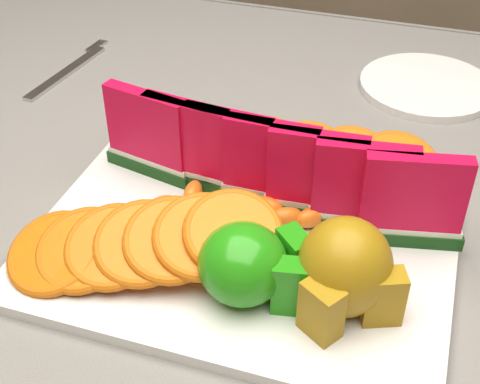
# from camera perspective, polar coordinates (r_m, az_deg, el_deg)

# --- Properties ---
(table) EXTENTS (1.40, 0.90, 0.75)m
(table) POSITION_cam_1_polar(r_m,az_deg,el_deg) (0.80, -4.49, -5.41)
(table) COLOR #46331E
(table) RESTS_ON ground
(tablecloth) EXTENTS (1.53, 1.03, 0.20)m
(tablecloth) POSITION_cam_1_polar(r_m,az_deg,el_deg) (0.76, -4.71, -1.97)
(tablecloth) COLOR slate
(tablecloth) RESTS_ON table
(platter) EXTENTS (0.40, 0.30, 0.01)m
(platter) POSITION_cam_1_polar(r_m,az_deg,el_deg) (0.65, 0.28, -4.30)
(platter) COLOR silver
(platter) RESTS_ON tablecloth
(apple_cluster) EXTENTS (0.11, 0.10, 0.07)m
(apple_cluster) POSITION_cam_1_polar(r_m,az_deg,el_deg) (0.57, 0.98, -6.27)
(apple_cluster) COLOR #1F961A
(apple_cluster) RESTS_ON platter
(pear_cluster) EXTENTS (0.10, 0.11, 0.09)m
(pear_cluster) POSITION_cam_1_polar(r_m,az_deg,el_deg) (0.57, 9.00, -6.71)
(pear_cluster) COLOR #AB6D16
(pear_cluster) RESTS_ON platter
(side_plate) EXTENTS (0.21, 0.21, 0.01)m
(side_plate) POSITION_cam_1_polar(r_m,az_deg,el_deg) (0.95, 15.65, 8.73)
(side_plate) COLOR silver
(side_plate) RESTS_ON tablecloth
(fork) EXTENTS (0.03, 0.20, 0.00)m
(fork) POSITION_cam_1_polar(r_m,az_deg,el_deg) (0.99, -14.34, 10.08)
(fork) COLOR silver
(fork) RESTS_ON tablecloth
(watermelon_row) EXTENTS (0.39, 0.07, 0.10)m
(watermelon_row) POSITION_cam_1_polar(r_m,az_deg,el_deg) (0.66, 2.65, 2.15)
(watermelon_row) COLOR #0E3C0B
(watermelon_row) RESTS_ON platter
(orange_fan_front) EXTENTS (0.27, 0.16, 0.07)m
(orange_fan_front) POSITION_cam_1_polar(r_m,az_deg,el_deg) (0.61, -8.33, -4.31)
(orange_fan_front) COLOR red
(orange_fan_front) RESTS_ON platter
(orange_fan_back) EXTENTS (0.34, 0.12, 0.05)m
(orange_fan_back) POSITION_cam_1_polar(r_m,az_deg,el_deg) (0.73, 3.99, 3.66)
(orange_fan_back) COLOR red
(orange_fan_back) RESTS_ON platter
(tangerine_segments) EXTENTS (0.18, 0.07, 0.02)m
(tangerine_segments) POSITION_cam_1_polar(r_m,az_deg,el_deg) (0.66, -0.37, -1.47)
(tangerine_segments) COLOR #FE5421
(tangerine_segments) RESTS_ON platter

